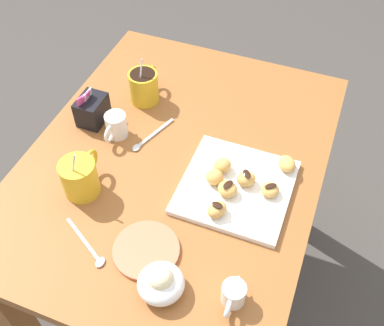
% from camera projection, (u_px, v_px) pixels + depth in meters
% --- Properties ---
extents(ground_plane, '(8.00, 8.00, 0.00)m').
position_uv_depth(ground_plane, '(180.00, 283.00, 1.81)').
color(ground_plane, '#423D38').
extents(dining_table, '(1.01, 0.78, 0.75)m').
position_uv_depth(dining_table, '(176.00, 190.00, 1.35)').
color(dining_table, '#935628').
rests_on(dining_table, ground_plane).
extents(pastry_plate_square, '(0.27, 0.27, 0.02)m').
position_uv_depth(pastry_plate_square, '(236.00, 187.00, 1.16)').
color(pastry_plate_square, white).
rests_on(pastry_plate_square, dining_table).
extents(coffee_mug_mustard_left, '(0.13, 0.09, 0.15)m').
position_uv_depth(coffee_mug_mustard_left, '(80.00, 176.00, 1.13)').
color(coffee_mug_mustard_left, gold).
rests_on(coffee_mug_mustard_left, dining_table).
extents(coffee_mug_mustard_right, '(0.13, 0.09, 0.15)m').
position_uv_depth(coffee_mug_mustard_right, '(144.00, 86.00, 1.36)').
color(coffee_mug_mustard_right, gold).
rests_on(coffee_mug_mustard_right, dining_table).
extents(cream_pitcher_white, '(0.10, 0.06, 0.07)m').
position_uv_depth(cream_pitcher_white, '(116.00, 125.00, 1.27)').
color(cream_pitcher_white, white).
rests_on(cream_pitcher_white, dining_table).
extents(sugar_caddy, '(0.09, 0.07, 0.11)m').
position_uv_depth(sugar_caddy, '(92.00, 110.00, 1.31)').
color(sugar_caddy, black).
rests_on(sugar_caddy, dining_table).
extents(ice_cream_bowl, '(0.10, 0.10, 0.08)m').
position_uv_depth(ice_cream_bowl, '(161.00, 282.00, 0.97)').
color(ice_cream_bowl, white).
rests_on(ice_cream_bowl, dining_table).
extents(chocolate_sauce_pitcher, '(0.09, 0.05, 0.06)m').
position_uv_depth(chocolate_sauce_pitcher, '(233.00, 294.00, 0.95)').
color(chocolate_sauce_pitcher, white).
rests_on(chocolate_sauce_pitcher, dining_table).
extents(saucer_coral_left, '(0.16, 0.16, 0.01)m').
position_uv_depth(saucer_coral_left, '(146.00, 250.00, 1.05)').
color(saucer_coral_left, '#E5704C').
rests_on(saucer_coral_left, dining_table).
extents(loose_spoon_near_saucer, '(0.16, 0.06, 0.01)m').
position_uv_depth(loose_spoon_near_saucer, '(148.00, 138.00, 1.28)').
color(loose_spoon_near_saucer, silver).
rests_on(loose_spoon_near_saucer, dining_table).
extents(loose_spoon_by_plate, '(0.09, 0.14, 0.01)m').
position_uv_depth(loose_spoon_by_plate, '(89.00, 248.00, 1.05)').
color(loose_spoon_by_plate, silver).
rests_on(loose_spoon_by_plate, dining_table).
extents(beignet_0, '(0.06, 0.06, 0.04)m').
position_uv_depth(beignet_0, '(222.00, 165.00, 1.18)').
color(beignet_0, '#DBA351').
rests_on(beignet_0, pastry_plate_square).
extents(beignet_1, '(0.07, 0.07, 0.03)m').
position_uv_depth(beignet_1, '(270.00, 190.00, 1.13)').
color(beignet_1, '#DBA351').
rests_on(beignet_1, pastry_plate_square).
extents(chocolate_drizzle_1, '(0.03, 0.04, 0.00)m').
position_uv_depth(chocolate_drizzle_1, '(271.00, 186.00, 1.12)').
color(chocolate_drizzle_1, black).
rests_on(chocolate_drizzle_1, beignet_1).
extents(beignet_2, '(0.07, 0.07, 0.03)m').
position_uv_depth(beignet_2, '(228.00, 189.00, 1.13)').
color(beignet_2, '#DBA351').
rests_on(beignet_2, pastry_plate_square).
extents(chocolate_drizzle_2, '(0.04, 0.03, 0.00)m').
position_uv_depth(chocolate_drizzle_2, '(228.00, 185.00, 1.12)').
color(chocolate_drizzle_2, black).
rests_on(chocolate_drizzle_2, beignet_2).
extents(beignet_3, '(0.07, 0.07, 0.03)m').
position_uv_depth(beignet_3, '(287.00, 164.00, 1.19)').
color(beignet_3, '#DBA351').
rests_on(beignet_3, pastry_plate_square).
extents(beignet_4, '(0.06, 0.06, 0.04)m').
position_uv_depth(beignet_4, '(246.00, 179.00, 1.15)').
color(beignet_4, '#DBA351').
rests_on(beignet_4, pastry_plate_square).
extents(chocolate_drizzle_4, '(0.03, 0.03, 0.00)m').
position_uv_depth(chocolate_drizzle_4, '(247.00, 174.00, 1.13)').
color(chocolate_drizzle_4, black).
rests_on(chocolate_drizzle_4, beignet_4).
extents(beignet_5, '(0.05, 0.05, 0.04)m').
position_uv_depth(beignet_5, '(215.00, 177.00, 1.15)').
color(beignet_5, '#DBA351').
rests_on(beignet_5, pastry_plate_square).
extents(beignet_6, '(0.06, 0.06, 0.03)m').
position_uv_depth(beignet_6, '(217.00, 210.00, 1.09)').
color(beignet_6, '#DBA351').
rests_on(beignet_6, pastry_plate_square).
extents(chocolate_drizzle_6, '(0.02, 0.03, 0.00)m').
position_uv_depth(chocolate_drizzle_6, '(217.00, 205.00, 1.08)').
color(chocolate_drizzle_6, black).
rests_on(chocolate_drizzle_6, beignet_6).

